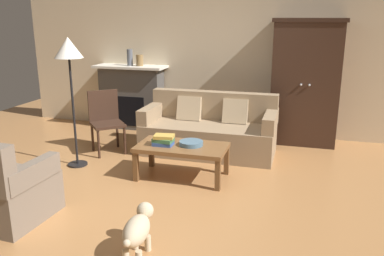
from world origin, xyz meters
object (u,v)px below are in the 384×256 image
object	(u,v)px
book_stack	(163,140)
dog	(138,229)
side_chair_wooden	(106,117)
mantel_vase_bronze	(140,60)
coffee_table	(182,150)
couch	(209,131)
floor_lamp	(69,55)
mantel_vase_slate	(130,57)
fireplace	(132,97)
fruit_bowl	(191,143)
armchair_near_left	(3,190)
armoire	(305,82)

from	to	relation	value
book_stack	dog	xyz separation A→B (m)	(0.37, -1.67, -0.24)
side_chair_wooden	mantel_vase_bronze	bearing A→B (deg)	89.34
coffee_table	couch	bearing A→B (deg)	84.76
side_chair_wooden	floor_lamp	size ratio (longest dim) A/B	0.53
coffee_table	mantel_vase_slate	xyz separation A→B (m)	(-1.55, 1.97, 0.89)
side_chair_wooden	coffee_table	bearing A→B (deg)	-26.26
fireplace	fruit_bowl	bearing A→B (deg)	-49.66
couch	coffee_table	distance (m)	1.05
coffee_table	book_stack	distance (m)	0.26
couch	mantel_vase_bronze	world-z (taller)	mantel_vase_bronze
armchair_near_left	fruit_bowl	bearing A→B (deg)	46.73
fireplace	mantel_vase_bronze	xyz separation A→B (m)	(0.18, -0.02, 0.65)
book_stack	side_chair_wooden	distance (m)	1.38
mantel_vase_bronze	floor_lamp	bearing A→B (deg)	-93.55
armoire	coffee_table	world-z (taller)	armoire
book_stack	floor_lamp	xyz separation A→B (m)	(-1.27, 0.08, 0.98)
mantel_vase_slate	dog	xyz separation A→B (m)	(1.70, -3.70, -1.01)
armoire	couch	world-z (taller)	armoire
armchair_near_left	floor_lamp	bearing A→B (deg)	95.09
mantel_vase_slate	armchair_near_left	distance (m)	3.62
book_stack	dog	distance (m)	1.73
armoire	floor_lamp	distance (m)	3.49
coffee_table	fireplace	bearing A→B (deg)	127.94
armchair_near_left	dog	size ratio (longest dim) A/B	1.53
coffee_table	mantel_vase_slate	distance (m)	2.67
coffee_table	mantel_vase_bronze	bearing A→B (deg)	124.81
fireplace	floor_lamp	bearing A→B (deg)	-88.28
armoire	mantel_vase_bronze	xyz separation A→B (m)	(-2.77, 0.06, 0.25)
book_stack	floor_lamp	world-z (taller)	floor_lamp
fruit_bowl	mantel_vase_bronze	size ratio (longest dim) A/B	1.53
armoire	floor_lamp	size ratio (longest dim) A/B	1.13
fruit_bowl	armchair_near_left	size ratio (longest dim) A/B	0.33
couch	coffee_table	bearing A→B (deg)	-95.24
mantel_vase_bronze	armchair_near_left	xyz separation A→B (m)	(0.02, -3.49, -0.90)
couch	floor_lamp	bearing A→B (deg)	-147.26
couch	fruit_bowl	size ratio (longest dim) A/B	6.56
floor_lamp	fruit_bowl	bearing A→B (deg)	0.49
fireplace	mantel_vase_bronze	bearing A→B (deg)	-5.69
mantel_vase_slate	mantel_vase_bronze	world-z (taller)	mantel_vase_slate
armoire	couch	xyz separation A→B (m)	(-1.30, -0.87, -0.65)
side_chair_wooden	dog	size ratio (longest dim) A/B	1.57
book_stack	floor_lamp	distance (m)	1.61
dog	couch	bearing A→B (deg)	91.12
book_stack	side_chair_wooden	world-z (taller)	side_chair_wooden
coffee_table	book_stack	size ratio (longest dim) A/B	4.19
armchair_near_left	mantel_vase_slate	bearing A→B (deg)	93.22
fireplace	fruit_bowl	distance (m)	2.57
armoire	side_chair_wooden	distance (m)	3.08
armoire	coffee_table	distance (m)	2.44
couch	mantel_vase_slate	xyz separation A→B (m)	(-1.65, 0.93, 0.94)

